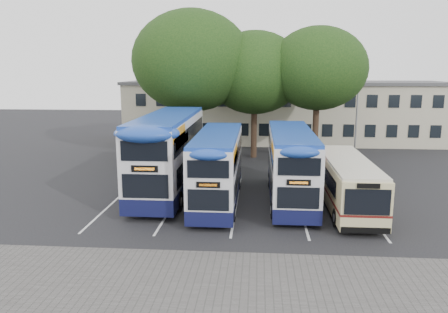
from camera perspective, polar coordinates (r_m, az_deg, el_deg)
ground at (r=20.48m, az=11.65°, el=-10.24°), size 120.00×120.00×0.00m
paving_strip at (r=15.78m, az=6.40°, el=-16.91°), size 40.00×6.00×0.01m
bay_lines at (r=25.05m, az=1.66°, el=-5.94°), size 14.12×11.00×0.01m
depot_building at (r=46.15m, az=7.73°, el=5.92°), size 32.40×8.40×6.20m
lamp_post at (r=39.87m, az=17.08°, el=7.47°), size 0.25×1.05×9.06m
tree_left at (r=36.37m, az=-4.23°, el=12.35°), size 9.67×9.67×12.21m
tree_mid at (r=36.88m, az=4.03°, el=10.86°), size 8.06×8.06×10.58m
tree_right at (r=36.09m, az=12.17°, el=11.16°), size 7.79×7.79×10.81m
bus_dd_left at (r=26.76m, az=-7.21°, el=0.87°), size 2.77×11.43×4.76m
bus_dd_mid at (r=24.48m, az=-0.80°, el=-1.05°), size 2.32×9.56×3.98m
bus_dd_right at (r=25.08m, az=8.74°, el=-0.78°), size 2.37×9.75×4.06m
bus_single at (r=24.64m, az=15.72°, el=-2.98°), size 2.31×9.09×2.71m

